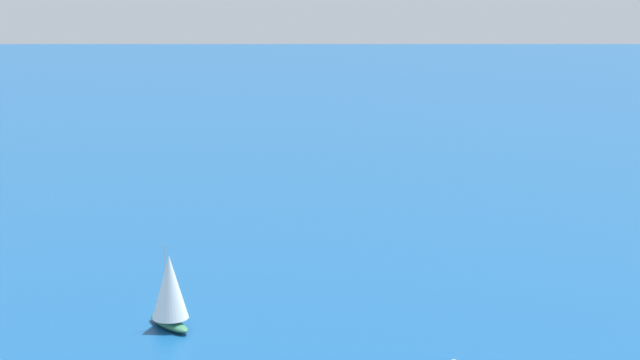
# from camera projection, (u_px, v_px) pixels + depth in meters

# --- Properties ---
(sailboat_outer_ring_a) EXTENTS (8.17, 10.51, 13.53)m
(sailboat_outer_ring_a) POSITION_uv_depth(u_px,v_px,m) (170.00, 291.00, 157.18)
(sailboat_outer_ring_a) COLOR #33704C
(sailboat_outer_ring_a) RESTS_ON ground_plane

